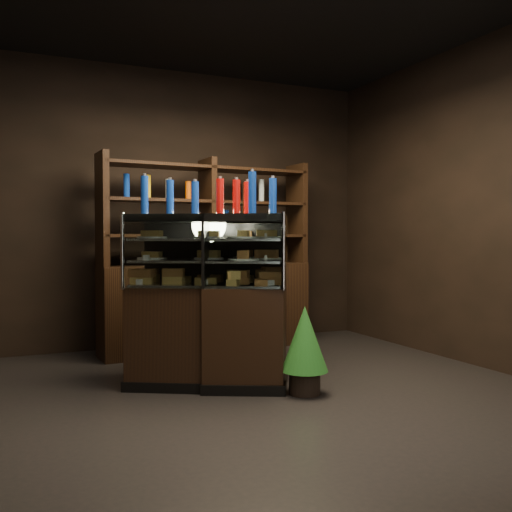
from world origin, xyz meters
The scene contains 7 objects.
ground centered at (0.00, 0.00, 0.00)m, with size 5.00×5.00×0.00m, color black.
room_shell centered at (0.00, 0.00, 1.94)m, with size 5.02×5.02×3.01m.
display_case centered at (0.23, 0.79, 0.46)m, with size 1.65×1.41×1.37m.
food_display centered at (0.23, 0.79, 1.03)m, with size 1.28×1.12×0.43m.
bottles_top centered at (0.23, 0.79, 1.51)m, with size 1.12×0.98×0.30m.
potted_conifer centered at (0.59, 0.15, 0.43)m, with size 0.35×0.35×0.76m.
back_shelving centered at (0.48, 2.05, 0.61)m, with size 2.26×0.55×2.00m.
Camera 1 is at (-1.48, -3.59, 1.20)m, focal length 40.00 mm.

